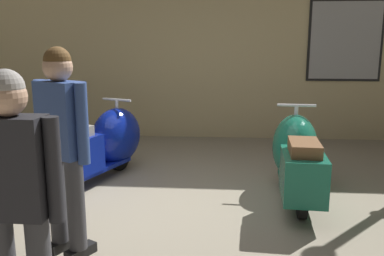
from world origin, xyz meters
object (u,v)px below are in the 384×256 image
at_px(scooter_0, 105,143).
at_px(scooter_1, 297,156).
at_px(visitor_0, 15,193).
at_px(visitor_1, 63,139).

distance_m(scooter_0, scooter_1, 2.34).
distance_m(scooter_1, visitor_0, 3.16).
height_order(scooter_1, visitor_0, visitor_0).
relative_size(scooter_1, visitor_1, 0.99).
distance_m(scooter_0, visitor_0, 3.00).
relative_size(scooter_1, visitor_0, 1.06).
height_order(scooter_0, visitor_1, visitor_1).
xyz_separation_m(scooter_0, scooter_1, (2.30, -0.45, 0.01)).
bearing_deg(visitor_1, scooter_0, 37.28).
relative_size(scooter_0, visitor_1, 0.99).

